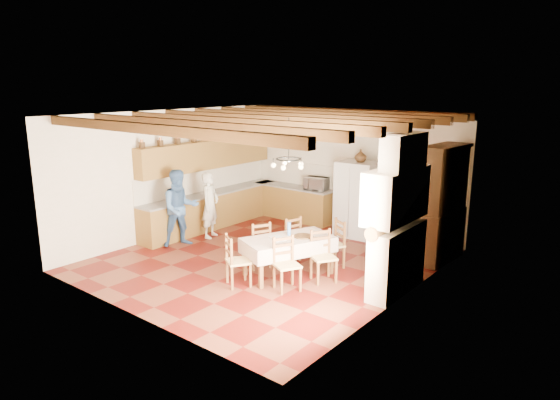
% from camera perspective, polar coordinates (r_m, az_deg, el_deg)
% --- Properties ---
extents(floor, '(6.00, 6.50, 0.02)m').
position_cam_1_polar(floor, '(10.48, -1.47, -6.94)').
color(floor, '#53100B').
rests_on(floor, ground).
extents(ceiling, '(6.00, 6.50, 0.02)m').
position_cam_1_polar(ceiling, '(9.85, -1.57, 9.78)').
color(ceiling, white).
rests_on(ceiling, ground).
extents(wall_back, '(6.00, 0.02, 3.00)m').
position_cam_1_polar(wall_back, '(12.67, 8.08, 3.57)').
color(wall_back, beige).
rests_on(wall_back, ground).
extents(wall_front, '(6.00, 0.02, 3.00)m').
position_cam_1_polar(wall_front, '(7.93, -16.95, -2.75)').
color(wall_front, beige).
rests_on(wall_front, ground).
extents(wall_left, '(0.02, 6.50, 3.00)m').
position_cam_1_polar(wall_left, '(12.19, -12.39, 3.00)').
color(wall_left, beige).
rests_on(wall_left, ground).
extents(wall_right, '(0.02, 6.50, 3.00)m').
position_cam_1_polar(wall_right, '(8.48, 14.20, -1.56)').
color(wall_right, beige).
rests_on(wall_right, ground).
extents(ceiling_beams, '(6.00, 6.30, 0.16)m').
position_cam_1_polar(ceiling_beams, '(9.86, -1.57, 9.20)').
color(ceiling_beams, '#38250F').
rests_on(ceiling_beams, ground).
extents(lower_cabinets_left, '(0.60, 4.30, 0.86)m').
position_cam_1_polar(lower_cabinets_left, '(12.86, -7.65, -1.16)').
color(lower_cabinets_left, brown).
rests_on(lower_cabinets_left, ground).
extents(lower_cabinets_back, '(2.30, 0.60, 0.86)m').
position_cam_1_polar(lower_cabinets_back, '(13.48, 1.60, -0.36)').
color(lower_cabinets_back, brown).
rests_on(lower_cabinets_back, ground).
extents(countertop_left, '(0.62, 4.30, 0.04)m').
position_cam_1_polar(countertop_left, '(12.75, -7.71, 0.80)').
color(countertop_left, slate).
rests_on(countertop_left, lower_cabinets_left).
extents(countertop_back, '(2.34, 0.62, 0.04)m').
position_cam_1_polar(countertop_back, '(13.39, 1.61, 1.51)').
color(countertop_back, slate).
rests_on(countertop_back, lower_cabinets_back).
extents(backsplash_left, '(0.03, 4.30, 0.60)m').
position_cam_1_polar(backsplash_left, '(12.89, -8.63, 2.36)').
color(backsplash_left, beige).
rests_on(backsplash_left, ground).
extents(backsplash_back, '(2.30, 0.03, 0.60)m').
position_cam_1_polar(backsplash_back, '(13.55, 2.35, 3.03)').
color(backsplash_back, beige).
rests_on(backsplash_back, ground).
extents(upper_cabinets, '(0.35, 4.20, 0.70)m').
position_cam_1_polar(upper_cabinets, '(12.67, -8.24, 5.16)').
color(upper_cabinets, brown).
rests_on(upper_cabinets, ground).
extents(fireplace, '(0.56, 1.60, 2.80)m').
position_cam_1_polar(fireplace, '(8.79, 13.00, -1.63)').
color(fireplace, beige).
rests_on(fireplace, ground).
extents(wall_picture, '(0.34, 0.03, 0.42)m').
position_cam_1_polar(wall_picture, '(11.88, 14.50, 4.34)').
color(wall_picture, black).
rests_on(wall_picture, ground).
extents(refrigerator, '(0.96, 0.81, 1.80)m').
position_cam_1_polar(refrigerator, '(12.02, 8.80, 0.10)').
color(refrigerator, silver).
rests_on(refrigerator, floor).
extents(hutch, '(0.67, 1.37, 2.41)m').
position_cam_1_polar(hutch, '(10.67, 17.97, -0.42)').
color(hutch, '#342411').
rests_on(hutch, floor).
extents(dining_table, '(1.46, 1.89, 0.74)m').
position_cam_1_polar(dining_table, '(9.51, 0.95, -4.81)').
color(dining_table, beige).
rests_on(dining_table, floor).
extents(chandelier, '(0.47, 0.47, 0.03)m').
position_cam_1_polar(chandelier, '(9.14, 0.99, 4.72)').
color(chandelier, black).
rests_on(chandelier, ground).
extents(chair_left_near, '(0.54, 0.55, 0.96)m').
position_cam_1_polar(chair_left_near, '(9.97, -2.51, -5.03)').
color(chair_left_near, brown).
rests_on(chair_left_near, floor).
extents(chair_left_far, '(0.50, 0.51, 0.96)m').
position_cam_1_polar(chair_left_far, '(10.33, 0.94, -4.37)').
color(chair_left_far, brown).
rests_on(chair_left_far, floor).
extents(chair_right_near, '(0.55, 0.56, 0.96)m').
position_cam_1_polar(chair_right_near, '(8.88, 0.81, -7.36)').
color(chair_right_near, brown).
rests_on(chair_right_near, floor).
extents(chair_right_far, '(0.56, 0.57, 0.96)m').
position_cam_1_polar(chair_right_far, '(9.30, 5.01, -6.45)').
color(chair_right_far, brown).
rests_on(chair_right_far, floor).
extents(chair_end_near, '(0.57, 0.56, 0.96)m').
position_cam_1_polar(chair_end_near, '(9.11, -4.79, -6.87)').
color(chair_end_near, brown).
rests_on(chair_end_near, floor).
extents(chair_end_far, '(0.56, 0.55, 0.96)m').
position_cam_1_polar(chair_end_far, '(10.03, 5.99, -4.99)').
color(chair_end_far, brown).
rests_on(chair_end_far, floor).
extents(person_man, '(0.54, 0.66, 1.57)m').
position_cam_1_polar(person_man, '(11.91, -7.99, -0.58)').
color(person_man, silver).
rests_on(person_man, floor).
extents(person_woman_blue, '(0.95, 1.04, 1.74)m').
position_cam_1_polar(person_woman_blue, '(11.38, -11.34, -0.91)').
color(person_woman_blue, '#3D649D').
rests_on(person_woman_blue, floor).
extents(person_woman_red, '(0.73, 1.00, 1.58)m').
position_cam_1_polar(person_woman_red, '(9.86, 13.05, -3.70)').
color(person_woman_red, red).
rests_on(person_woman_red, floor).
extents(microwave, '(0.65, 0.50, 0.33)m').
position_cam_1_polar(microwave, '(12.93, 4.16, 1.89)').
color(microwave, silver).
rests_on(microwave, countertop_back).
extents(fridge_vase, '(0.33, 0.33, 0.29)m').
position_cam_1_polar(fridge_vase, '(11.80, 9.20, 5.02)').
color(fridge_vase, '#342411').
rests_on(fridge_vase, refrigerator).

